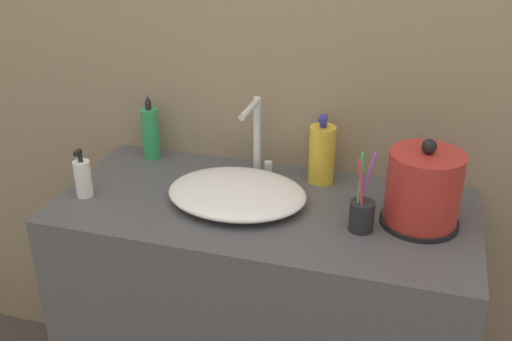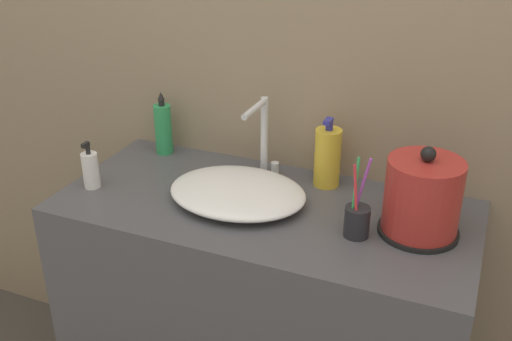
# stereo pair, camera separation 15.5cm
# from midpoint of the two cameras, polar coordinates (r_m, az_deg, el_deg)

# --- Properties ---
(wall_back) EXTENTS (6.00, 0.04, 2.60)m
(wall_back) POSITION_cam_midpoint_polar(r_m,az_deg,el_deg) (1.71, 7.11, 13.73)
(wall_back) COLOR gray
(wall_back) RESTS_ON ground_plane
(vanity_counter) EXTENTS (1.13, 0.52, 0.87)m
(vanity_counter) POSITION_cam_midpoint_polar(r_m,az_deg,el_deg) (1.87, 3.11, -15.05)
(vanity_counter) COLOR #4C4C51
(vanity_counter) RESTS_ON ground_plane
(sink_basin) EXTENTS (0.38, 0.30, 0.06)m
(sink_basin) POSITION_cam_midpoint_polar(r_m,az_deg,el_deg) (1.62, 0.96, -2.14)
(sink_basin) COLOR white
(sink_basin) RESTS_ON vanity_counter
(faucet) EXTENTS (0.06, 0.16, 0.24)m
(faucet) POSITION_cam_midpoint_polar(r_m,az_deg,el_deg) (1.72, 3.28, 3.46)
(faucet) COLOR silver
(faucet) RESTS_ON vanity_counter
(electric_kettle) EXTENTS (0.20, 0.20, 0.23)m
(electric_kettle) POSITION_cam_midpoint_polar(r_m,az_deg,el_deg) (1.52, 18.38, -2.74)
(electric_kettle) COLOR black
(electric_kettle) RESTS_ON vanity_counter
(toothbrush_cup) EXTENTS (0.06, 0.06, 0.21)m
(toothbrush_cup) POSITION_cam_midpoint_polar(r_m,az_deg,el_deg) (1.49, 12.55, -4.67)
(toothbrush_cup) COLOR #232328
(toothbrush_cup) RESTS_ON vanity_counter
(lotion_bottle) EXTENTS (0.05, 0.05, 0.14)m
(lotion_bottle) POSITION_cam_midpoint_polar(r_m,az_deg,el_deg) (1.73, -13.03, 0.01)
(lotion_bottle) COLOR white
(lotion_bottle) RESTS_ON vanity_counter
(shampoo_bottle) EXTENTS (0.07, 0.07, 0.21)m
(shampoo_bottle) POSITION_cam_midpoint_polar(r_m,az_deg,el_deg) (1.71, 9.42, 1.22)
(shampoo_bottle) COLOR gold
(shampoo_bottle) RESTS_ON vanity_counter
(mouthwash_bottle) EXTENTS (0.05, 0.05, 0.20)m
(mouthwash_bottle) POSITION_cam_midpoint_polar(r_m,az_deg,el_deg) (1.90, -6.53, 3.98)
(mouthwash_bottle) COLOR #2D9956
(mouthwash_bottle) RESTS_ON vanity_counter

